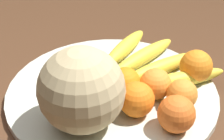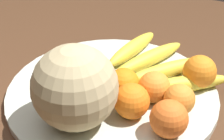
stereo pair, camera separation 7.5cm
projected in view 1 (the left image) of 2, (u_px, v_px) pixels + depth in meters
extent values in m
cube|color=#4C301E|center=(91.00, 109.00, 0.78)|extent=(1.27, 1.19, 0.04)
cube|color=#4C301E|center=(25.00, 76.00, 1.56)|extent=(0.07, 0.07, 0.72)
cylinder|color=beige|center=(112.00, 93.00, 0.78)|extent=(0.44, 0.44, 0.02)
torus|color=#47382D|center=(112.00, 92.00, 0.78)|extent=(0.44, 0.44, 0.01)
sphere|color=tan|center=(81.00, 90.00, 0.65)|extent=(0.16, 0.16, 0.16)
sphere|color=brown|center=(119.00, 78.00, 0.79)|extent=(0.02, 0.02, 0.02)
ellipsoid|color=yellow|center=(180.00, 80.00, 0.78)|extent=(0.15, 0.19, 0.03)
ellipsoid|color=yellow|center=(162.00, 67.00, 0.82)|extent=(0.18, 0.15, 0.03)
ellipsoid|color=yellow|center=(143.00, 56.00, 0.86)|extent=(0.20, 0.12, 0.03)
ellipsoid|color=yellow|center=(125.00, 48.00, 0.89)|extent=(0.19, 0.07, 0.04)
sphere|color=orange|center=(182.00, 94.00, 0.72)|extent=(0.06, 0.06, 0.06)
sphere|color=orange|center=(125.00, 83.00, 0.75)|extent=(0.06, 0.06, 0.06)
sphere|color=orange|center=(155.00, 84.00, 0.74)|extent=(0.06, 0.06, 0.06)
sphere|color=orange|center=(176.00, 114.00, 0.66)|extent=(0.07, 0.07, 0.07)
sphere|color=orange|center=(137.00, 99.00, 0.70)|extent=(0.07, 0.07, 0.07)
sphere|color=orange|center=(196.00, 66.00, 0.79)|extent=(0.07, 0.07, 0.07)
cube|color=white|center=(161.00, 82.00, 0.80)|extent=(0.09, 0.05, 0.00)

